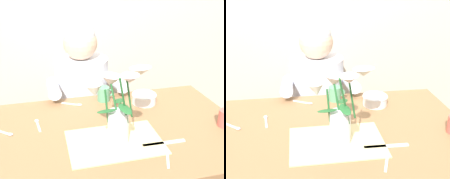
% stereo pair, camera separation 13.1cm
% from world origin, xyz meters
% --- Properties ---
extents(dining_table, '(1.20, 0.80, 0.74)m').
position_xyz_m(dining_table, '(0.00, 0.00, 0.64)').
color(dining_table, olive).
rests_on(dining_table, ground_plane).
extents(seated_person, '(0.45, 0.47, 1.14)m').
position_xyz_m(seated_person, '(-0.06, 0.62, 0.56)').
color(seated_person, '#4C4C56').
rests_on(seated_person, ground_plane).
extents(striped_placemat, '(0.40, 0.28, 0.00)m').
position_xyz_m(striped_placemat, '(-0.03, -0.10, 0.74)').
color(striped_placemat, beige).
rests_on(striped_placemat, dining_table).
extents(flower_vase, '(0.30, 0.25, 0.34)m').
position_xyz_m(flower_vase, '(-0.02, -0.10, 0.91)').
color(flower_vase, silver).
rests_on(flower_vase, dining_table).
extents(ceramic_bowl, '(0.14, 0.14, 0.06)m').
position_xyz_m(ceramic_bowl, '(0.22, 0.23, 0.77)').
color(ceramic_bowl, white).
rests_on(ceramic_bowl, dining_table).
extents(dinner_knife, '(0.19, 0.02, 0.00)m').
position_xyz_m(dinner_knife, '(0.17, -0.16, 0.74)').
color(dinner_knife, silver).
rests_on(dinner_knife, dining_table).
extents(ceramic_mug, '(0.09, 0.07, 0.08)m').
position_xyz_m(ceramic_mug, '(0.02, 0.32, 0.78)').
color(ceramic_mug, '#569970').
rests_on(ceramic_mug, dining_table).
extents(spoon_0, '(0.03, 0.12, 0.01)m').
position_xyz_m(spoon_0, '(-0.35, 0.14, 0.74)').
color(spoon_0, silver).
rests_on(spoon_0, dining_table).
extents(spoon_1, '(0.11, 0.07, 0.01)m').
position_xyz_m(spoon_1, '(-0.15, 0.30, 0.74)').
color(spoon_1, silver).
rests_on(spoon_1, dining_table).
extents(spoon_3, '(0.10, 0.09, 0.01)m').
position_xyz_m(spoon_3, '(-0.49, 0.09, 0.74)').
color(spoon_3, silver).
rests_on(spoon_3, dining_table).
extents(spoon_4, '(0.06, 0.12, 0.01)m').
position_xyz_m(spoon_4, '(0.14, -0.25, 0.74)').
color(spoon_4, silver).
rests_on(spoon_4, dining_table).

